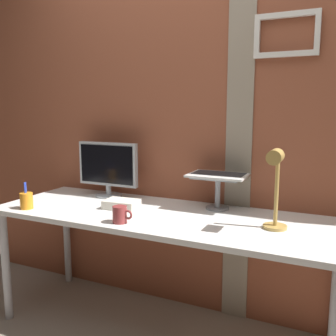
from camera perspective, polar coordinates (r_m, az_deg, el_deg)
The scene contains 9 objects.
brick_wall_back at distance 2.40m, azimuth 6.22°, elevation 6.15°, with size 3.72×0.15×2.41m.
desk at distance 2.17m, azimuth -1.12°, elevation -8.68°, with size 2.01×0.70×0.73m.
monitor at distance 2.55m, azimuth -9.21°, elevation 0.21°, with size 0.45×0.18×0.37m.
laptop_stand at distance 2.23m, azimuth 7.64°, elevation -2.88°, with size 0.28×0.22×0.20m.
laptop at distance 2.28m, azimuth 8.25°, elevation 0.57°, with size 0.34×0.30×0.23m.
desk_lamp at distance 1.86m, azimuth 16.16°, elevation -1.85°, with size 0.12×0.20×0.41m.
pen_cup at distance 2.39m, azimuth -20.88°, elevation -4.70°, with size 0.07×0.07×0.16m.
coffee_mug at distance 1.99m, azimuth -7.34°, elevation -7.09°, with size 0.11×0.08×0.09m.
paper_clutter_stack at distance 2.27m, azimuth -7.13°, elevation -5.52°, with size 0.20×0.14×0.05m, color silver.
Camera 1 is at (0.77, -1.79, 1.33)m, focal length 39.74 mm.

